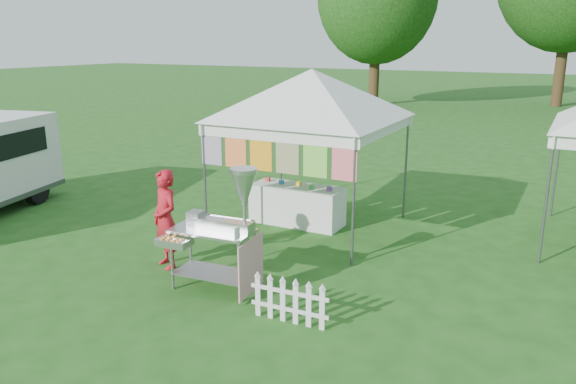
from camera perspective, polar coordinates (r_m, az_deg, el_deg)
The scene contains 6 objects.
ground at distance 8.13m, azimuth -8.66°, elevation -10.52°, with size 120.00×120.00×0.00m, color #1E4F16.
canopy_main at distance 10.34m, azimuth 2.44°, elevation 12.34°, with size 4.24×4.24×3.45m.
donut_cart at distance 7.88m, azimuth -6.56°, elevation -2.84°, with size 1.31×1.00×1.83m.
vendor at distance 9.00m, azimuth -12.34°, elevation -2.71°, with size 0.58×0.38×1.58m, color red.
picket_fence at distance 7.26m, azimuth 0.12°, elevation -11.11°, with size 1.08×0.08×0.56m.
display_table at distance 10.98m, azimuth 0.93°, elevation -1.31°, with size 1.80×0.70×0.76m, color white.
Camera 1 is at (4.44, -5.83, 3.51)m, focal length 35.00 mm.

